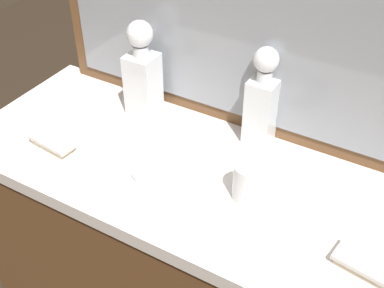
{
  "coord_description": "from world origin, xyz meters",
  "views": [
    {
      "loc": [
        0.48,
        -0.82,
        1.75
      ],
      "look_at": [
        0.0,
        0.0,
        1.0
      ],
      "focal_mm": 46.85,
      "sensor_mm": 36.0,
      "label": 1
    }
  ],
  "objects_px": {
    "silver_brush_front": "(367,266)",
    "porcelain_dish": "(147,172)",
    "crystal_decanter_center": "(262,105)",
    "crystal_decanter_far_right": "(143,77)",
    "silver_brush_rear": "(52,144)",
    "crystal_tumbler_far_left": "(248,183)"
  },
  "relations": [
    {
      "from": "crystal_decanter_center",
      "to": "crystal_tumbler_far_left",
      "type": "relative_size",
      "value": 2.86
    },
    {
      "from": "crystal_decanter_far_right",
      "to": "crystal_decanter_center",
      "type": "bearing_deg",
      "value": 6.86
    },
    {
      "from": "crystal_decanter_far_right",
      "to": "silver_brush_rear",
      "type": "xyz_separation_m",
      "value": [
        -0.11,
        -0.26,
        -0.1
      ]
    },
    {
      "from": "silver_brush_front",
      "to": "porcelain_dish",
      "type": "xyz_separation_m",
      "value": [
        -0.55,
        0.02,
        -0.01
      ]
    },
    {
      "from": "crystal_tumbler_far_left",
      "to": "silver_brush_rear",
      "type": "height_order",
      "value": "crystal_tumbler_far_left"
    },
    {
      "from": "crystal_decanter_far_right",
      "to": "silver_brush_rear",
      "type": "distance_m",
      "value": 0.31
    },
    {
      "from": "silver_brush_rear",
      "to": "crystal_tumbler_far_left",
      "type": "bearing_deg",
      "value": 9.67
    },
    {
      "from": "crystal_tumbler_far_left",
      "to": "silver_brush_rear",
      "type": "bearing_deg",
      "value": -170.33
    },
    {
      "from": "crystal_tumbler_far_left",
      "to": "crystal_decanter_center",
      "type": "bearing_deg",
      "value": 107.56
    },
    {
      "from": "crystal_decanter_far_right",
      "to": "porcelain_dish",
      "type": "bearing_deg",
      "value": -54.76
    },
    {
      "from": "crystal_decanter_center",
      "to": "porcelain_dish",
      "type": "distance_m",
      "value": 0.34
    },
    {
      "from": "crystal_decanter_center",
      "to": "silver_brush_front",
      "type": "relative_size",
      "value": 1.93
    },
    {
      "from": "crystal_decanter_far_right",
      "to": "silver_brush_rear",
      "type": "relative_size",
      "value": 2.07
    },
    {
      "from": "crystal_tumbler_far_left",
      "to": "silver_brush_front",
      "type": "xyz_separation_m",
      "value": [
        0.3,
        -0.07,
        -0.03
      ]
    },
    {
      "from": "crystal_decanter_center",
      "to": "crystal_tumbler_far_left",
      "type": "height_order",
      "value": "crystal_decanter_center"
    },
    {
      "from": "silver_brush_front",
      "to": "porcelain_dish",
      "type": "bearing_deg",
      "value": 178.08
    },
    {
      "from": "crystal_tumbler_far_left",
      "to": "silver_brush_front",
      "type": "height_order",
      "value": "crystal_tumbler_far_left"
    },
    {
      "from": "porcelain_dish",
      "to": "silver_brush_rear",
      "type": "bearing_deg",
      "value": -172.52
    },
    {
      "from": "crystal_decanter_far_right",
      "to": "crystal_decanter_center",
      "type": "relative_size",
      "value": 1.02
    },
    {
      "from": "crystal_decanter_far_right",
      "to": "porcelain_dish",
      "type": "distance_m",
      "value": 0.3
    },
    {
      "from": "silver_brush_front",
      "to": "porcelain_dish",
      "type": "relative_size",
      "value": 1.83
    },
    {
      "from": "crystal_decanter_far_right",
      "to": "crystal_tumbler_far_left",
      "type": "distance_m",
      "value": 0.45
    }
  ]
}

